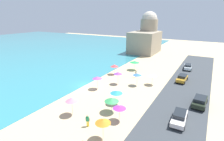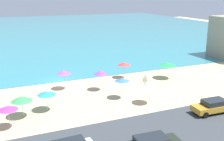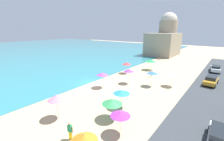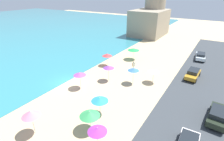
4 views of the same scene
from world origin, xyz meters
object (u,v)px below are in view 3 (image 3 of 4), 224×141
object	(u,v)px
beach_umbrella_8	(172,75)
beach_umbrella_2	(102,74)
beach_umbrella_1	(84,138)
beach_umbrella_4	(112,102)
beach_umbrella_5	(120,114)
beach_umbrella_7	(151,61)
beach_umbrella_9	(56,97)
parked_car_1	(211,80)
beach_umbrella_0	(129,70)
beach_umbrella_6	(152,73)
parked_car_2	(220,138)
beach_umbrella_3	(127,63)
bather_0	(70,130)
bather_2	(151,72)
harbor_fortress	(165,39)
parked_car_0	(215,68)
beach_umbrella_10	(122,92)

from	to	relation	value
beach_umbrella_8	beach_umbrella_2	bearing A→B (deg)	130.93
beach_umbrella_1	beach_umbrella_4	bearing A→B (deg)	20.80
beach_umbrella_5	beach_umbrella_7	bearing A→B (deg)	18.19
beach_umbrella_9	parked_car_1	distance (m)	24.25
beach_umbrella_0	beach_umbrella_6	size ratio (longest dim) A/B	1.02
beach_umbrella_6	parked_car_2	xyz separation A→B (m)	(-9.08, -9.69, -1.51)
beach_umbrella_1	beach_umbrella_5	distance (m)	4.16
beach_umbrella_4	parked_car_2	size ratio (longest dim) A/B	0.52
beach_umbrella_3	beach_umbrella_5	bearing A→B (deg)	-148.73
beach_umbrella_7	parked_car_1	xyz separation A→B (m)	(-2.58, -12.03, -1.34)
bather_0	beach_umbrella_6	bearing A→B (deg)	-0.56
bather_2	beach_umbrella_3	bearing A→B (deg)	95.43
harbor_fortress	parked_car_2	bearing A→B (deg)	-155.01
beach_umbrella_3	parked_car_0	distance (m)	19.46
beach_umbrella_2	beach_umbrella_5	distance (m)	11.25
bather_0	harbor_fortress	distance (m)	50.17
beach_umbrella_0	beach_umbrella_4	world-z (taller)	beach_umbrella_0
beach_umbrella_5	beach_umbrella_1	bearing A→B (deg)	-178.39
parked_car_1	harbor_fortress	bearing A→B (deg)	33.52
parked_car_0	beach_umbrella_6	bearing A→B (deg)	156.20
beach_umbrella_5	bather_0	world-z (taller)	beach_umbrella_5
beach_umbrella_0	beach_umbrella_8	xyz separation A→B (m)	(3.14, -6.18, -0.34)
beach_umbrella_9	bather_0	xyz separation A→B (m)	(-1.13, -3.57, -1.46)
beach_umbrella_1	parked_car_0	xyz separation A→B (m)	(33.37, -4.49, -1.53)
beach_umbrella_2	beach_umbrella_8	xyz separation A→B (m)	(7.28, -8.40, -0.27)
beach_umbrella_0	beach_umbrella_7	bearing A→B (deg)	4.75
beach_umbrella_1	beach_umbrella_2	xyz separation A→B (m)	(11.42, 8.69, -0.08)
beach_umbrella_1	beach_umbrella_2	world-z (taller)	beach_umbrella_1
beach_umbrella_0	beach_umbrella_8	distance (m)	6.94
parked_car_0	parked_car_1	world-z (taller)	parked_car_1
beach_umbrella_5	beach_umbrella_10	distance (m)	4.76
beach_umbrella_0	beach_umbrella_9	world-z (taller)	beach_umbrella_9
beach_umbrella_6	beach_umbrella_9	bearing A→B (deg)	165.76
parked_car_0	beach_umbrella_2	bearing A→B (deg)	149.02
bather_2	parked_car_2	world-z (taller)	bather_2
beach_umbrella_0	beach_umbrella_5	xyz separation A→B (m)	(-11.42, -6.35, -0.32)
beach_umbrella_2	parked_car_2	world-z (taller)	beach_umbrella_2
beach_umbrella_2	beach_umbrella_7	distance (m)	14.79
beach_umbrella_5	beach_umbrella_9	bearing A→B (deg)	107.38
beach_umbrella_6	beach_umbrella_10	size ratio (longest dim) A/B	1.16
beach_umbrella_5	bather_0	size ratio (longest dim) A/B	1.39
bather_0	beach_umbrella_2	bearing A→B (deg)	28.77
beach_umbrella_8	bather_2	size ratio (longest dim) A/B	1.24
beach_umbrella_10	harbor_fortress	bearing A→B (deg)	13.52
beach_umbrella_0	beach_umbrella_7	size ratio (longest dim) A/B	1.08
beach_umbrella_9	beach_umbrella_5	bearing A→B (deg)	-72.62
beach_umbrella_0	bather_2	size ratio (longest dim) A/B	1.44
beach_umbrella_6	bather_2	distance (m)	4.84
bather_0	beach_umbrella_10	bearing A→B (deg)	-1.81
beach_umbrella_10	parked_car_0	bearing A→B (deg)	-15.98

